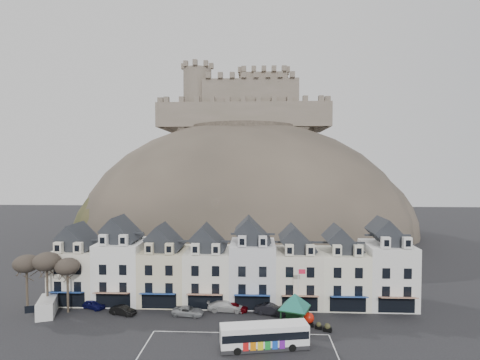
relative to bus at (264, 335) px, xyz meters
name	(u,v)px	position (x,y,z in m)	size (l,w,h in m)	color
ground	(221,353)	(-4.91, -1.19, -1.58)	(300.00, 300.00, 0.00)	black
coach_bay_markings	(239,348)	(-2.91, 0.06, -1.58)	(22.00, 7.50, 0.01)	silver
townhouse_terrace	(232,267)	(-4.76, 14.78, 3.72)	(54.40, 9.35, 11.80)	white
castle_hill	(248,236)	(-3.65, 67.76, -1.47)	(100.00, 76.00, 68.00)	#332E27
castle	(246,103)	(-4.40, 74.74, 38.61)	(50.20, 22.20, 22.00)	#665D4D
tree_left_far	(26,264)	(-33.91, 9.31, 5.32)	(3.61, 3.61, 8.24)	#31291F
tree_left_mid	(47,262)	(-30.91, 9.31, 5.66)	(3.78, 3.78, 8.64)	#31291F
tree_left_near	(67,267)	(-27.91, 9.31, 4.97)	(3.43, 3.43, 7.84)	#31291F
bus	(264,335)	(0.00, 0.00, 0.00)	(10.38, 4.06, 2.86)	#262628
bus_shelter	(295,301)	(4.06, 5.77, 1.90)	(6.63, 6.63, 4.48)	black
red_buoy	(309,319)	(5.96, 6.37, -0.69)	(1.41, 1.41, 1.74)	black
flagpole	(299,290)	(4.83, 8.26, 2.51)	(1.04, 0.11, 7.17)	silver
white_van	(47,307)	(-30.39, 8.31, -0.43)	(3.80, 5.48, 2.30)	silver
planter_west	(319,326)	(7.09, 5.39, -1.14)	(1.02, 0.74, 0.92)	black
planter_east	(327,328)	(8.09, 4.71, -1.07)	(1.18, 0.88, 1.06)	black
car_navy	(93,304)	(-24.91, 10.81, -0.93)	(1.54, 3.82, 1.30)	#0D0E42
car_black	(123,310)	(-19.71, 8.75, -0.96)	(1.31, 3.77, 1.24)	black
car_silver	(188,311)	(-10.51, 8.93, -0.97)	(2.03, 4.34, 1.22)	#929599
car_white	(226,306)	(-5.31, 10.81, -0.80)	(2.18, 5.37, 1.56)	silver
car_maroon	(234,307)	(-4.11, 10.72, -0.90)	(1.62, 4.02, 1.37)	#50040A
car_charcoal	(271,309)	(1.09, 9.81, -0.85)	(1.55, 4.44, 1.46)	black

